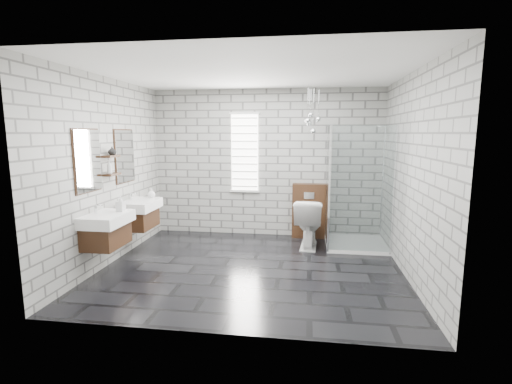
% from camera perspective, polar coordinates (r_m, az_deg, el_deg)
% --- Properties ---
extents(floor, '(4.20, 3.60, 0.02)m').
position_cam_1_polar(floor, '(5.43, -0.68, -11.64)').
color(floor, black).
rests_on(floor, ground).
extents(ceiling, '(4.20, 3.60, 0.02)m').
position_cam_1_polar(ceiling, '(5.14, -0.74, 18.03)').
color(ceiling, white).
rests_on(ceiling, wall_back).
extents(wall_back, '(4.20, 0.02, 2.70)m').
position_cam_1_polar(wall_back, '(6.89, 1.58, 4.40)').
color(wall_back, '#9D9C98').
rests_on(wall_back, floor).
extents(wall_front, '(4.20, 0.02, 2.70)m').
position_cam_1_polar(wall_front, '(3.35, -5.41, -0.58)').
color(wall_front, '#9D9C98').
rests_on(wall_front, floor).
extents(wall_left, '(0.02, 3.60, 2.70)m').
position_cam_1_polar(wall_left, '(5.81, -21.76, 2.90)').
color(wall_left, '#9D9C98').
rests_on(wall_left, floor).
extents(wall_right, '(0.02, 3.60, 2.70)m').
position_cam_1_polar(wall_right, '(5.22, 22.84, 2.21)').
color(wall_right, '#9D9C98').
rests_on(wall_right, floor).
extents(vanity_left, '(0.47, 0.70, 1.57)m').
position_cam_1_polar(vanity_left, '(5.35, -22.32, -4.07)').
color(vanity_left, '#392111').
rests_on(vanity_left, wall_left).
extents(vanity_right, '(0.47, 0.70, 1.57)m').
position_cam_1_polar(vanity_right, '(6.21, -17.71, -2.07)').
color(vanity_right, '#392111').
rests_on(vanity_right, wall_left).
extents(shelf_lower, '(0.14, 0.30, 0.03)m').
position_cam_1_polar(shelf_lower, '(5.73, -21.29, 2.55)').
color(shelf_lower, '#392111').
rests_on(shelf_lower, wall_left).
extents(shelf_upper, '(0.14, 0.30, 0.03)m').
position_cam_1_polar(shelf_upper, '(5.71, -21.44, 5.14)').
color(shelf_upper, '#392111').
rests_on(shelf_upper, wall_left).
extents(window, '(0.56, 0.05, 1.48)m').
position_cam_1_polar(window, '(6.91, -1.76, 6.07)').
color(window, white).
rests_on(window, wall_back).
extents(cistern_panel, '(0.60, 0.20, 1.00)m').
position_cam_1_polar(cistern_panel, '(6.86, 8.10, -2.88)').
color(cistern_panel, '#392111').
rests_on(cistern_panel, floor).
extents(flush_plate, '(0.18, 0.01, 0.12)m').
position_cam_1_polar(flush_plate, '(6.71, 8.16, -0.55)').
color(flush_plate, silver).
rests_on(flush_plate, cistern_panel).
extents(shower_enclosure, '(1.00, 1.00, 2.03)m').
position_cam_1_polar(shower_enclosure, '(6.40, 14.40, -3.92)').
color(shower_enclosure, white).
rests_on(shower_enclosure, floor).
extents(pendant_cluster, '(0.27, 0.22, 0.81)m').
position_cam_1_polar(pendant_cluster, '(6.39, 8.57, 10.71)').
color(pendant_cluster, silver).
rests_on(pendant_cluster, ceiling).
extents(toilet, '(0.51, 0.83, 0.82)m').
position_cam_1_polar(toilet, '(6.34, 8.08, -4.71)').
color(toilet, white).
rests_on(toilet, floor).
extents(soap_bottle_a, '(0.10, 0.10, 0.21)m').
position_cam_1_polar(soap_bottle_a, '(5.38, -20.11, -1.69)').
color(soap_bottle_a, '#B2B2B2').
rests_on(soap_bottle_a, vanity_left).
extents(soap_bottle_b, '(0.14, 0.14, 0.16)m').
position_cam_1_polar(soap_bottle_b, '(6.35, -15.81, -0.18)').
color(soap_bottle_b, '#B2B2B2').
rests_on(soap_bottle_b, vanity_right).
extents(soap_bottle_c, '(0.10, 0.10, 0.20)m').
position_cam_1_polar(soap_bottle_c, '(5.65, -21.65, 3.60)').
color(soap_bottle_c, '#B2B2B2').
rests_on(soap_bottle_c, shelf_lower).
extents(vase, '(0.14, 0.14, 0.12)m').
position_cam_1_polar(vase, '(5.73, -21.26, 5.92)').
color(vase, '#B2B2B2').
rests_on(vase, shelf_upper).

